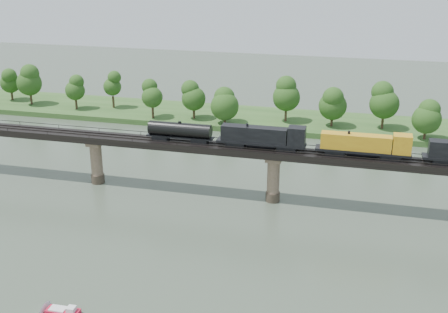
# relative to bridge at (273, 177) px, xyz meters

# --- Properties ---
(ground) EXTENTS (400.00, 400.00, 0.00)m
(ground) POSITION_rel_bridge_xyz_m (0.00, -30.00, -5.46)
(ground) COLOR #374435
(ground) RESTS_ON ground
(far_bank) EXTENTS (300.00, 24.00, 1.60)m
(far_bank) POSITION_rel_bridge_xyz_m (0.00, 55.00, -4.66)
(far_bank) COLOR #2C5120
(far_bank) RESTS_ON ground
(bridge) EXTENTS (236.00, 30.00, 11.50)m
(bridge) POSITION_rel_bridge_xyz_m (0.00, 0.00, 0.00)
(bridge) COLOR #473A2D
(bridge) RESTS_ON ground
(bridge_superstructure) EXTENTS (220.00, 4.90, 0.75)m
(bridge_superstructure) POSITION_rel_bridge_xyz_m (0.00, 0.00, 6.33)
(bridge_superstructure) COLOR black
(bridge_superstructure) RESTS_ON bridge
(far_treeline) EXTENTS (289.06, 17.54, 13.60)m
(far_treeline) POSITION_rel_bridge_xyz_m (-8.21, 50.52, 3.37)
(far_treeline) COLOR #382619
(far_treeline) RESTS_ON far_bank
(freight_train) EXTENTS (74.10, 2.89, 5.10)m
(freight_train) POSITION_rel_bridge_xyz_m (10.86, 0.00, 8.48)
(freight_train) COLOR black
(freight_train) RESTS_ON bridge
(motorboat) EXTENTS (4.98, 1.88, 1.38)m
(motorboat) POSITION_rel_bridge_xyz_m (-23.05, -45.88, -4.99)
(motorboat) COLOR red
(motorboat) RESTS_ON ground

